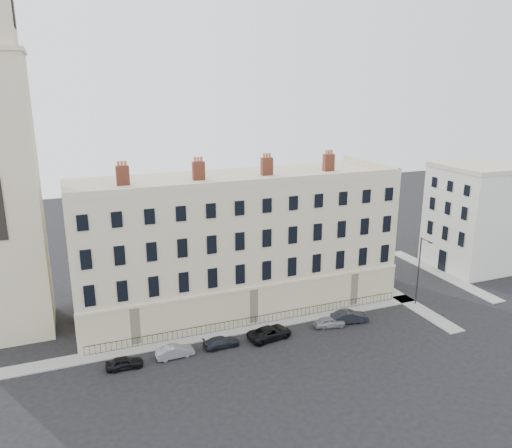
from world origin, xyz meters
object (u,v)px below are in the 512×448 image
at_px(car_a, 124,363).
at_px(car_b, 175,351).
at_px(car_d, 270,333).
at_px(car_e, 329,322).
at_px(car_c, 221,342).
at_px(car_f, 349,317).
at_px(streetlamp, 419,268).

relative_size(car_a, car_b, 0.93).
distance_m(car_d, car_e, 6.92).
bearing_deg(car_c, car_f, -93.05).
bearing_deg(car_b, streetlamp, -90.44).
xyz_separation_m(car_c, car_f, (14.56, -0.10, 0.14)).
bearing_deg(car_b, car_c, -90.44).
height_order(car_b, car_d, car_d).
relative_size(car_d, streetlamp, 0.57).
xyz_separation_m(car_b, car_d, (9.77, -0.02, 0.06)).
bearing_deg(car_e, streetlamp, -75.40).
xyz_separation_m(car_a, car_e, (21.40, 0.21, 0.00)).
xyz_separation_m(car_b, car_e, (16.69, -0.05, -0.02)).
xyz_separation_m(car_d, car_e, (6.91, -0.03, -0.07)).
height_order(car_e, streetlamp, streetlamp).
height_order(car_b, streetlamp, streetlamp).
bearing_deg(car_b, car_a, 90.51).
height_order(car_b, car_e, car_b).
bearing_deg(car_a, streetlamp, -85.79).
relative_size(car_f, streetlamp, 0.49).
distance_m(car_a, car_f, 23.94).
height_order(car_f, streetlamp, streetlamp).
bearing_deg(car_f, car_c, 98.87).
xyz_separation_m(car_a, car_f, (23.94, 0.34, 0.10)).
distance_m(car_e, car_f, 2.55).
height_order(car_e, car_f, car_f).
bearing_deg(car_a, car_f, -87.29).
bearing_deg(car_c, streetlamp, -90.49).
relative_size(car_a, car_f, 0.83).
bearing_deg(car_f, car_d, 99.86).
bearing_deg(car_d, car_e, -99.43).
bearing_deg(car_f, car_a, 100.06).
relative_size(car_a, streetlamp, 0.41).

